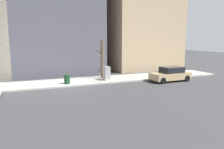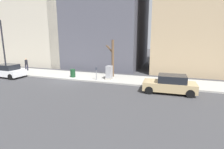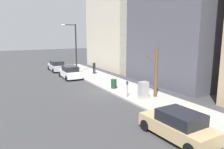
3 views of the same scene
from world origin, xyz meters
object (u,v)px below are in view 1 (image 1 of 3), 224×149
Objects in this scene: parking_meter at (99,74)px; bare_tree at (102,59)px; utility_box at (107,73)px; parked_car_tan at (170,74)px; trash_bin at (67,79)px.

bare_tree reaches higher than parking_meter.
utility_box is at bearing -52.69° from parking_meter.
bare_tree is at bearing 57.16° from parked_car_tan.
utility_box is at bearing 66.55° from parked_car_tan.
bare_tree is at bearing 2.87° from utility_box.
parked_car_tan reaches higher than parking_meter.
bare_tree is at bearing -67.63° from trash_bin.
bare_tree is (2.16, -1.05, 1.33)m from parking_meter.
parking_meter is 1.41m from utility_box.
utility_box is (0.85, -1.12, -0.13)m from parking_meter.
bare_tree reaches higher than utility_box.
parked_car_tan is 7.53m from parking_meter.
parked_car_tan is at bearing -120.76° from bare_tree.
bare_tree is 4.61× the size of trash_bin.
utility_box reaches higher than trash_bin.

